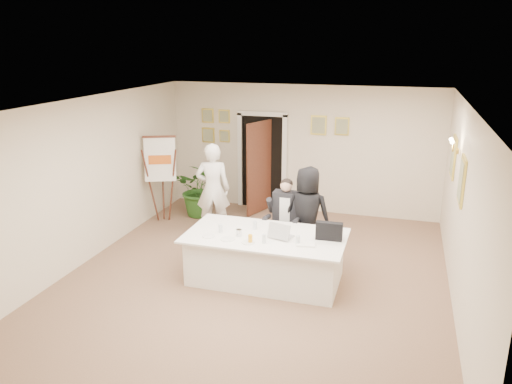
{
  "coord_description": "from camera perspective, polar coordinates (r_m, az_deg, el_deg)",
  "views": [
    {
      "loc": [
        2.13,
        -7.09,
        3.69
      ],
      "look_at": [
        -0.19,
        0.6,
        1.25
      ],
      "focal_mm": 35.0,
      "sensor_mm": 36.0,
      "label": 1
    }
  ],
  "objects": [
    {
      "name": "oj_glass",
      "position": [
        7.51,
        -0.66,
        -5.38
      ],
      "size": [
        0.08,
        0.08,
        0.13
      ],
      "primitive_type": "cylinder",
      "rotation": [
        0.0,
        0.0,
        -0.3
      ],
      "color": "orange",
      "rests_on": "conference_table"
    },
    {
      "name": "plate_near",
      "position": [
        7.54,
        -0.89,
        -5.76
      ],
      "size": [
        0.24,
        0.24,
        0.01
      ],
      "primitive_type": "cylinder",
      "rotation": [
        0.0,
        0.0,
        -0.2
      ],
      "color": "white",
      "rests_on": "conference_table"
    },
    {
      "name": "pictures_right_wall",
      "position": [
        8.55,
        21.95,
        2.58
      ],
      "size": [
        0.06,
        2.2,
        0.8
      ],
      "primitive_type": null,
      "color": "#E0CC4C",
      "rests_on": "wall_right"
    },
    {
      "name": "standing_woman",
      "position": [
        8.61,
        5.85,
        -2.52
      ],
      "size": [
        0.86,
        0.6,
        1.67
      ],
      "primitive_type": "imported",
      "rotation": [
        0.0,
        0.0,
        3.05
      ],
      "color": "black",
      "rests_on": "floor"
    },
    {
      "name": "plate_left",
      "position": [
        7.8,
        -5.44,
        -5.03
      ],
      "size": [
        0.2,
        0.2,
        0.01
      ],
      "primitive_type": "cylinder",
      "rotation": [
        0.0,
        0.0,
        0.03
      ],
      "color": "white",
      "rests_on": "conference_table"
    },
    {
      "name": "wall_right",
      "position": [
        7.5,
        22.58,
        -2.19
      ],
      "size": [
        0.1,
        7.0,
        2.8
      ],
      "primitive_type": "cube",
      "color": "beige",
      "rests_on": "floor"
    },
    {
      "name": "potted_palm",
      "position": [
        10.88,
        -6.28,
        0.37
      ],
      "size": [
        1.18,
        1.05,
        1.21
      ],
      "primitive_type": "imported",
      "rotation": [
        0.0,
        0.0,
        0.1
      ],
      "color": "#24521B",
      "rests_on": "floor"
    },
    {
      "name": "plate_mid",
      "position": [
        7.66,
        -3.27,
        -5.41
      ],
      "size": [
        0.28,
        0.28,
        0.01
      ],
      "primitive_type": "cylinder",
      "rotation": [
        0.0,
        0.0,
        -0.3
      ],
      "color": "white",
      "rests_on": "conference_table"
    },
    {
      "name": "glass_d",
      "position": [
        8.03,
        -0.12,
        -3.81
      ],
      "size": [
        0.08,
        0.08,
        0.14
      ],
      "primitive_type": "cylinder",
      "rotation": [
        0.0,
        0.0,
        0.33
      ],
      "color": "silver",
      "rests_on": "conference_table"
    },
    {
      "name": "laptop_bag",
      "position": [
        7.67,
        8.35,
        -4.45
      ],
      "size": [
        0.41,
        0.12,
        0.28
      ],
      "primitive_type": "cube",
      "rotation": [
        0.0,
        0.0,
        0.02
      ],
      "color": "black",
      "rests_on": "conference_table"
    },
    {
      "name": "paper_stack",
      "position": [
        7.49,
        5.7,
        -5.95
      ],
      "size": [
        0.31,
        0.24,
        0.03
      ],
      "primitive_type": "cube",
      "rotation": [
        0.0,
        0.0,
        0.14
      ],
      "color": "white",
      "rests_on": "conference_table"
    },
    {
      "name": "flip_chart",
      "position": [
        10.57,
        -10.73,
        0.99
      ],
      "size": [
        0.65,
        0.51,
        1.81
      ],
      "color": "#3F1D14",
      "rests_on": "floor"
    },
    {
      "name": "wall_sconce",
      "position": [
        8.47,
        21.74,
        4.92
      ],
      "size": [
        0.2,
        0.3,
        0.24
      ],
      "primitive_type": null,
      "color": "gold",
      "rests_on": "wall_right"
    },
    {
      "name": "conference_table",
      "position": [
        7.98,
        1.08,
        -7.45
      ],
      "size": [
        2.5,
        1.34,
        0.78
      ],
      "color": "white",
      "rests_on": "floor"
    },
    {
      "name": "wall_left",
      "position": [
        9.04,
        -18.5,
        1.37
      ],
      "size": [
        0.1,
        7.0,
        2.8
      ],
      "primitive_type": "cube",
      "color": "beige",
      "rests_on": "floor"
    },
    {
      "name": "ceiling",
      "position": [
        7.45,
        0.04,
        10.08
      ],
      "size": [
        6.0,
        7.0,
        0.02
      ],
      "primitive_type": "cube",
      "color": "white",
      "rests_on": "wall_back"
    },
    {
      "name": "doorway",
      "position": [
        11.15,
        0.6,
        3.21
      ],
      "size": [
        1.14,
        0.86,
        2.2
      ],
      "color": "black",
      "rests_on": "floor"
    },
    {
      "name": "pictures_back_wall",
      "position": [
        11.11,
        1.24,
        7.4
      ],
      "size": [
        3.4,
        0.06,
        0.8
      ],
      "primitive_type": null,
      "color": "#E0CC4C",
      "rests_on": "wall_back"
    },
    {
      "name": "laptop",
      "position": [
        7.72,
        2.87,
        -4.17
      ],
      "size": [
        0.44,
        0.45,
        0.28
      ],
      "primitive_type": null,
      "rotation": [
        0.0,
        0.0,
        -0.25
      ],
      "color": "#B7BABC",
      "rests_on": "conference_table"
    },
    {
      "name": "glass_a",
      "position": [
        7.92,
        -4.07,
        -4.17
      ],
      "size": [
        0.08,
        0.08,
        0.14
      ],
      "primitive_type": "cylinder",
      "rotation": [
        0.0,
        0.0,
        0.11
      ],
      "color": "silver",
      "rests_on": "conference_table"
    },
    {
      "name": "wall_back",
      "position": [
        11.04,
        5.28,
        4.89
      ],
      "size": [
        6.0,
        0.1,
        2.8
      ],
      "primitive_type": "cube",
      "color": "beige",
      "rests_on": "floor"
    },
    {
      "name": "standing_man",
      "position": [
        9.77,
        -4.95,
        0.34
      ],
      "size": [
        0.76,
        0.6,
        1.82
      ],
      "primitive_type": "imported",
      "rotation": [
        0.0,
        0.0,
        3.42
      ],
      "color": "white",
      "rests_on": "floor"
    },
    {
      "name": "steel_jug",
      "position": [
        7.77,
        -1.97,
        -4.68
      ],
      "size": [
        0.1,
        0.1,
        0.11
      ],
      "primitive_type": "cylinder",
      "rotation": [
        0.0,
        0.0,
        -0.06
      ],
      "color": "silver",
      "rests_on": "conference_table"
    },
    {
      "name": "floor",
      "position": [
        8.27,
        0.04,
        -9.57
      ],
      "size": [
        7.0,
        7.0,
        0.0
      ],
      "primitive_type": "plane",
      "color": "brown",
      "rests_on": "ground"
    },
    {
      "name": "glass_c",
      "position": [
        7.47,
        4.79,
        -5.5
      ],
      "size": [
        0.07,
        0.07,
        0.14
      ],
      "primitive_type": "cylinder",
      "rotation": [
        0.0,
        0.0,
        0.11
      ],
      "color": "silver",
      "rests_on": "conference_table"
    },
    {
      "name": "seated_man",
      "position": [
        8.81,
        3.38,
        -2.87
      ],
      "size": [
        0.65,
        0.69,
        1.42
      ],
      "primitive_type": null,
      "rotation": [
        0.0,
        0.0,
        0.08
      ],
      "color": "black",
      "rests_on": "floor"
    },
    {
      "name": "wall_front",
      "position": [
        4.76,
        -12.45,
        -12.27
      ],
      "size": [
        6.0,
        0.1,
        2.8
      ],
      "primitive_type": "cube",
      "color": "beige",
      "rests_on": "floor"
    },
    {
      "name": "glass_b",
      "position": [
        7.5,
        0.92,
        -5.37
      ],
      "size": [
        0.07,
        0.07,
        0.14
      ],
      "primitive_type": "cylinder",
      "rotation": [
        0.0,
        0.0,
        -0.07
      ],
      "color": "silver",
      "rests_on": "conference_table"
    }
  ]
}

